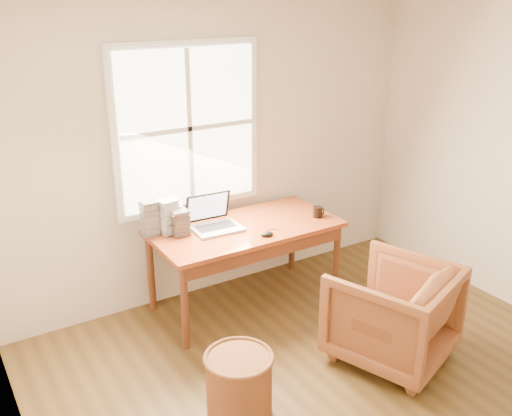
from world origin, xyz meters
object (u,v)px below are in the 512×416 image
(desk, at_px, (245,228))
(coffee_mug, at_px, (318,212))
(armchair, at_px, (392,313))
(cd_stack_a, at_px, (168,217))
(laptop, at_px, (217,214))
(wicker_stool, at_px, (239,385))

(desk, xyz_separation_m, coffee_mug, (0.65, -0.16, 0.07))
(armchair, bearing_deg, cd_stack_a, -71.90)
(desk, bearing_deg, laptop, 169.64)
(wicker_stool, distance_m, cd_stack_a, 1.56)
(coffee_mug, bearing_deg, laptop, -177.86)
(armchair, bearing_deg, coffee_mug, -116.01)
(armchair, relative_size, laptop, 2.04)
(desk, distance_m, laptop, 0.29)
(armchair, relative_size, coffee_mug, 8.65)
(cd_stack_a, bearing_deg, coffee_mug, -16.33)
(desk, xyz_separation_m, wicker_stool, (-0.76, -1.19, -0.51))
(armchair, xyz_separation_m, wicker_stool, (-1.29, 0.06, -0.16))
(cd_stack_a, bearing_deg, laptop, -23.96)
(desk, height_order, cd_stack_a, cd_stack_a)
(coffee_mug, xyz_separation_m, cd_stack_a, (-1.26, 0.37, 0.09))
(laptop, bearing_deg, armchair, -55.86)
(laptop, distance_m, cd_stack_a, 0.40)
(wicker_stool, xyz_separation_m, laptop, (0.52, 1.23, 0.68))
(coffee_mug, bearing_deg, cd_stack_a, 178.78)
(armchair, xyz_separation_m, laptop, (-0.77, 1.29, 0.52))
(desk, bearing_deg, armchair, -66.87)
(desk, height_order, wicker_stool, desk)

